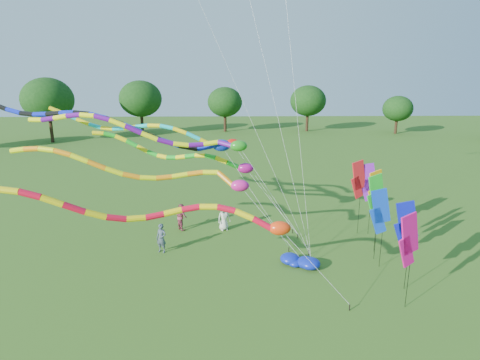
{
  "coord_description": "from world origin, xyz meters",
  "views": [
    {
      "loc": [
        -1.88,
        -15.99,
        10.08
      ],
      "look_at": [
        -1.39,
        3.64,
        4.8
      ],
      "focal_mm": 30.0,
      "sensor_mm": 36.0,
      "label": 1
    }
  ],
  "objects_px": {
    "person_a": "(224,217)",
    "tube_kite_orange": "(157,172)",
    "tube_kite_red": "(185,216)",
    "person_b": "(161,238)",
    "person_c": "(181,217)",
    "blue_nylon_heap": "(299,263)"
  },
  "relations": [
    {
      "from": "tube_kite_red",
      "to": "tube_kite_orange",
      "type": "relative_size",
      "value": 0.9
    },
    {
      "from": "tube_kite_red",
      "to": "tube_kite_orange",
      "type": "height_order",
      "value": "tube_kite_orange"
    },
    {
      "from": "blue_nylon_heap",
      "to": "tube_kite_red",
      "type": "bearing_deg",
      "value": -141.67
    },
    {
      "from": "person_b",
      "to": "person_c",
      "type": "bearing_deg",
      "value": 101.56
    },
    {
      "from": "tube_kite_orange",
      "to": "blue_nylon_heap",
      "type": "height_order",
      "value": "tube_kite_orange"
    },
    {
      "from": "blue_nylon_heap",
      "to": "person_b",
      "type": "distance_m",
      "value": 7.93
    },
    {
      "from": "person_c",
      "to": "tube_kite_red",
      "type": "bearing_deg",
      "value": 153.32
    },
    {
      "from": "tube_kite_orange",
      "to": "person_a",
      "type": "height_order",
      "value": "tube_kite_orange"
    },
    {
      "from": "tube_kite_orange",
      "to": "person_b",
      "type": "bearing_deg",
      "value": 103.23
    },
    {
      "from": "tube_kite_red",
      "to": "person_a",
      "type": "distance_m",
      "value": 10.5
    },
    {
      "from": "tube_kite_orange",
      "to": "tube_kite_red",
      "type": "bearing_deg",
      "value": -65.27
    },
    {
      "from": "tube_kite_red",
      "to": "blue_nylon_heap",
      "type": "xyz_separation_m",
      "value": [
        5.45,
        4.31,
        -4.33
      ]
    },
    {
      "from": "person_b",
      "to": "person_c",
      "type": "height_order",
      "value": "person_c"
    },
    {
      "from": "blue_nylon_heap",
      "to": "person_c",
      "type": "bearing_deg",
      "value": 140.91
    },
    {
      "from": "tube_kite_red",
      "to": "person_c",
      "type": "bearing_deg",
      "value": 95.81
    },
    {
      "from": "person_a",
      "to": "blue_nylon_heap",
      "type": "bearing_deg",
      "value": -75.01
    },
    {
      "from": "tube_kite_orange",
      "to": "person_c",
      "type": "relative_size",
      "value": 8.5
    },
    {
      "from": "tube_kite_orange",
      "to": "person_b",
      "type": "relative_size",
      "value": 8.65
    },
    {
      "from": "person_a",
      "to": "person_c",
      "type": "bearing_deg",
      "value": 154.63
    },
    {
      "from": "tube_kite_red",
      "to": "person_a",
      "type": "bearing_deg",
      "value": 79.5
    },
    {
      "from": "person_a",
      "to": "person_b",
      "type": "xyz_separation_m",
      "value": [
        -3.56,
        -3.34,
        0.01
      ]
    },
    {
      "from": "person_a",
      "to": "tube_kite_orange",
      "type": "bearing_deg",
      "value": -148.69
    }
  ]
}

